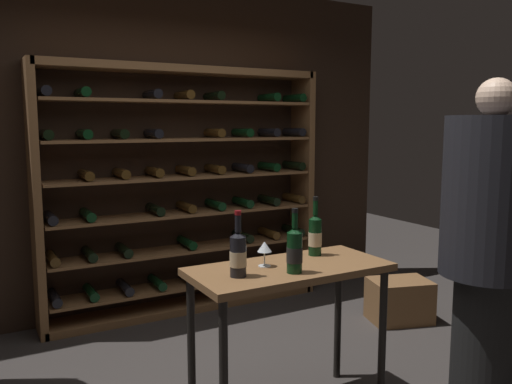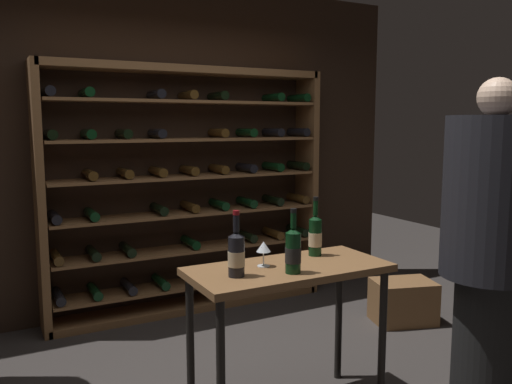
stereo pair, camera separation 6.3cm
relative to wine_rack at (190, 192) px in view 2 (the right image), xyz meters
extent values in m
cube|color=#332319|center=(-0.23, 0.21, 0.38)|extent=(4.77, 0.10, 2.83)
cube|color=brown|center=(-1.21, 0.00, 0.01)|extent=(0.06, 0.32, 2.09)
cube|color=brown|center=(1.19, 0.00, 0.01)|extent=(0.06, 0.32, 2.09)
cube|color=brown|center=(-0.01, 0.00, 1.03)|extent=(2.40, 0.32, 0.06)
cube|color=brown|center=(-0.01, 0.00, -1.01)|extent=(2.40, 0.32, 0.06)
cube|color=brown|center=(-0.01, 0.00, -0.81)|extent=(2.32, 0.32, 0.02)
cylinder|color=black|center=(-1.11, 0.00, -0.76)|extent=(0.08, 0.30, 0.08)
cylinder|color=black|center=(-0.83, 0.00, -0.76)|extent=(0.08, 0.30, 0.08)
cylinder|color=black|center=(-0.56, 0.00, -0.76)|extent=(0.08, 0.30, 0.08)
cylinder|color=black|center=(-0.28, 0.00, -0.76)|extent=(0.08, 0.30, 0.08)
cylinder|color=black|center=(-0.01, 0.00, -0.76)|extent=(0.08, 0.30, 0.08)
cylinder|color=black|center=(0.27, 0.00, -0.76)|extent=(0.08, 0.30, 0.08)
cylinder|color=#4C3314|center=(0.54, 0.00, -0.76)|extent=(0.08, 0.30, 0.08)
cylinder|color=black|center=(0.82, 0.00, -0.76)|extent=(0.08, 0.30, 0.08)
cylinder|color=#4C3314|center=(1.09, 0.00, -0.76)|extent=(0.08, 0.30, 0.08)
cube|color=brown|center=(-0.01, 0.00, -0.50)|extent=(2.32, 0.32, 0.02)
cylinder|color=#4C3314|center=(-1.11, 0.00, -0.44)|extent=(0.08, 0.30, 0.08)
cylinder|color=black|center=(-0.83, 0.00, -0.44)|extent=(0.08, 0.30, 0.08)
cylinder|color=black|center=(-0.56, 0.00, -0.44)|extent=(0.08, 0.30, 0.08)
cylinder|color=black|center=(-0.01, 0.00, -0.44)|extent=(0.08, 0.30, 0.08)
cylinder|color=black|center=(0.54, 0.00, -0.44)|extent=(0.08, 0.30, 0.08)
cylinder|color=#4C3314|center=(0.82, 0.00, -0.44)|extent=(0.08, 0.30, 0.08)
cylinder|color=black|center=(1.09, 0.00, -0.44)|extent=(0.08, 0.30, 0.08)
cube|color=brown|center=(-0.01, 0.00, -0.18)|extent=(2.32, 0.32, 0.02)
cylinder|color=black|center=(-1.11, 0.00, -0.13)|extent=(0.08, 0.30, 0.08)
cylinder|color=black|center=(-0.83, 0.00, -0.13)|extent=(0.08, 0.30, 0.08)
cylinder|color=black|center=(-0.28, 0.00, -0.13)|extent=(0.08, 0.30, 0.08)
cylinder|color=#4C3314|center=(-0.01, 0.00, -0.13)|extent=(0.08, 0.30, 0.08)
cylinder|color=black|center=(0.27, 0.00, -0.13)|extent=(0.08, 0.30, 0.08)
cylinder|color=black|center=(0.54, 0.00, -0.13)|extent=(0.08, 0.30, 0.08)
cylinder|color=black|center=(0.82, 0.00, -0.13)|extent=(0.08, 0.30, 0.08)
cylinder|color=#4C3314|center=(1.09, 0.00, -0.13)|extent=(0.08, 0.30, 0.08)
cube|color=brown|center=(-0.01, 0.00, 0.13)|extent=(2.32, 0.32, 0.02)
cylinder|color=#4C3314|center=(-0.83, 0.00, 0.19)|extent=(0.08, 0.30, 0.08)
cylinder|color=#4C3314|center=(-0.56, 0.00, 0.19)|extent=(0.08, 0.30, 0.08)
cylinder|color=#4C3314|center=(-0.28, 0.00, 0.19)|extent=(0.08, 0.30, 0.08)
cylinder|color=#4C3314|center=(-0.01, 0.00, 0.19)|extent=(0.08, 0.30, 0.08)
cylinder|color=#4C3314|center=(0.27, 0.00, 0.19)|extent=(0.08, 0.30, 0.08)
cylinder|color=black|center=(0.54, 0.00, 0.19)|extent=(0.08, 0.30, 0.08)
cylinder|color=black|center=(0.82, 0.00, 0.19)|extent=(0.08, 0.30, 0.08)
cylinder|color=black|center=(1.09, 0.00, 0.19)|extent=(0.08, 0.30, 0.08)
cube|color=brown|center=(-0.01, 0.00, 0.45)|extent=(2.32, 0.32, 0.02)
cylinder|color=black|center=(-1.11, 0.00, 0.50)|extent=(0.08, 0.30, 0.08)
cylinder|color=black|center=(-0.83, 0.00, 0.50)|extent=(0.08, 0.30, 0.08)
cylinder|color=black|center=(-0.56, 0.00, 0.50)|extent=(0.08, 0.30, 0.08)
cylinder|color=black|center=(-0.28, 0.00, 0.50)|extent=(0.08, 0.30, 0.08)
cylinder|color=#4C3314|center=(0.27, 0.00, 0.50)|extent=(0.08, 0.30, 0.08)
cylinder|color=black|center=(0.54, 0.00, 0.50)|extent=(0.08, 0.30, 0.08)
cylinder|color=black|center=(0.82, 0.00, 0.50)|extent=(0.08, 0.30, 0.08)
cylinder|color=black|center=(1.09, 0.00, 0.50)|extent=(0.08, 0.30, 0.08)
cube|color=brown|center=(-0.01, 0.00, 0.76)|extent=(2.32, 0.32, 0.02)
cylinder|color=black|center=(-1.11, 0.00, 0.82)|extent=(0.08, 0.30, 0.08)
cylinder|color=black|center=(-0.83, 0.00, 0.82)|extent=(0.08, 0.30, 0.08)
cylinder|color=black|center=(-0.28, 0.00, 0.82)|extent=(0.08, 0.30, 0.08)
cylinder|color=#4C3314|center=(-0.01, 0.00, 0.82)|extent=(0.08, 0.30, 0.08)
cylinder|color=black|center=(0.27, 0.00, 0.82)|extent=(0.08, 0.30, 0.08)
cylinder|color=black|center=(0.82, 0.00, 0.82)|extent=(0.08, 0.30, 0.08)
cylinder|color=black|center=(1.09, 0.00, 0.82)|extent=(0.08, 0.30, 0.08)
cube|color=brown|center=(-0.14, -1.85, -0.20)|extent=(1.10, 0.51, 0.04)
cylinder|color=black|center=(-0.64, -2.05, -0.63)|extent=(0.04, 0.04, 0.81)
cylinder|color=black|center=(0.36, -2.05, -0.63)|extent=(0.04, 0.04, 0.81)
cylinder|color=black|center=(-0.64, -1.65, -0.63)|extent=(0.04, 0.04, 0.81)
cylinder|color=black|center=(0.36, -1.65, -0.63)|extent=(0.04, 0.04, 0.81)
cylinder|color=black|center=(0.81, -2.37, -0.64)|extent=(0.33, 0.33, 0.80)
cylinder|color=black|center=(0.81, -2.37, 0.20)|extent=(0.50, 0.50, 0.87)
sphere|color=beige|center=(0.81, -2.37, 0.72)|extent=(0.21, 0.21, 0.21)
cube|color=brown|center=(1.41, -1.12, -0.86)|extent=(0.56, 0.47, 0.35)
cylinder|color=black|center=(-0.19, -1.97, -0.08)|extent=(0.08, 0.08, 0.21)
cone|color=black|center=(-0.19, -1.97, 0.04)|extent=(0.08, 0.08, 0.03)
cylinder|color=black|center=(-0.19, -1.97, 0.09)|extent=(0.03, 0.03, 0.08)
cylinder|color=black|center=(-0.19, -1.97, 0.14)|extent=(0.03, 0.03, 0.02)
cylinder|color=black|center=(-0.19, -1.97, -0.09)|extent=(0.08, 0.08, 0.08)
cylinder|color=black|center=(0.12, -1.72, -0.08)|extent=(0.08, 0.08, 0.21)
cone|color=black|center=(0.12, -1.72, 0.04)|extent=(0.08, 0.08, 0.03)
cylinder|color=black|center=(0.12, -1.72, 0.10)|extent=(0.03, 0.03, 0.09)
cylinder|color=black|center=(0.12, -1.72, 0.15)|extent=(0.03, 0.03, 0.02)
cylinder|color=#C6B28C|center=(0.12, -1.72, -0.09)|extent=(0.08, 0.08, 0.08)
cylinder|color=black|center=(-0.47, -1.89, -0.08)|extent=(0.08, 0.08, 0.21)
cone|color=black|center=(-0.47, -1.89, 0.03)|extent=(0.08, 0.08, 0.03)
cylinder|color=black|center=(-0.47, -1.89, 0.09)|extent=(0.03, 0.03, 0.09)
cylinder|color=maroon|center=(-0.47, -1.89, 0.14)|extent=(0.03, 0.03, 0.02)
cylinder|color=#C6B28C|center=(-0.47, -1.89, -0.09)|extent=(0.09, 0.09, 0.08)
cylinder|color=silver|center=(-0.26, -1.79, -0.18)|extent=(0.07, 0.07, 0.00)
cylinder|color=silver|center=(-0.26, -1.79, -0.14)|extent=(0.01, 0.01, 0.08)
cone|color=silver|center=(-0.26, -1.79, -0.07)|extent=(0.08, 0.08, 0.06)
cylinder|color=#590A14|center=(-0.26, -1.79, -0.09)|extent=(0.04, 0.04, 0.02)
camera|label=1|loc=(-1.65, -4.19, 0.59)|focal=36.84mm
camera|label=2|loc=(-1.60, -4.22, 0.59)|focal=36.84mm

